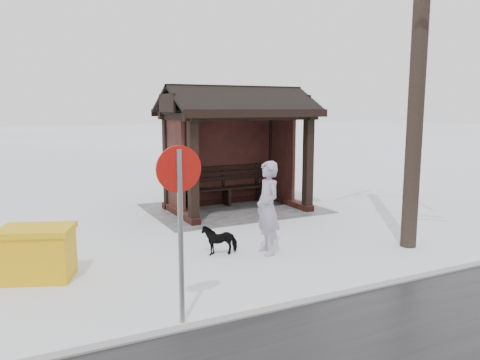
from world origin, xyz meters
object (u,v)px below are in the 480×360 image
dog (220,239)px  bus_shelter (234,124)px  pedestrian (268,208)px  grit_bin (37,253)px  road_sign (179,195)px

dog → bus_shelter: bearing=162.6°
pedestrian → grit_bin: size_ratio=1.33×
bus_shelter → road_sign: 6.40m
bus_shelter → grit_bin: bus_shelter is taller
pedestrian → dog: size_ratio=2.71×
pedestrian → grit_bin: (3.71, -0.44, -0.42)m
dog → road_sign: bearing=-21.3°
pedestrian → road_sign: road_sign is taller
pedestrian → grit_bin: pedestrian is taller
bus_shelter → road_sign: bearing=58.6°
grit_bin → road_sign: road_sign is taller
bus_shelter → dog: bus_shelter is taller
road_sign → dog: bearing=-124.1°
pedestrian → grit_bin: 3.76m
dog → road_sign: road_sign is taller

